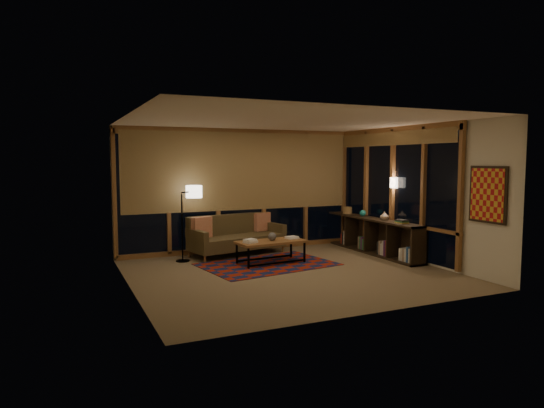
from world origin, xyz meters
name	(u,v)px	position (x,y,z in m)	size (l,w,h in m)	color
floor	(290,273)	(0.00, 0.00, 0.00)	(5.50, 5.00, 0.01)	#807050
ceiling	(290,121)	(0.00, 0.00, 2.70)	(5.50, 5.00, 0.01)	#EFDFC5
walls	(290,198)	(0.00, 0.00, 1.35)	(5.51, 5.01, 2.70)	silver
window_wall_back	(241,190)	(0.00, 2.43, 1.35)	(5.30, 0.16, 2.60)	olive
window_wall_right	(391,192)	(2.68, 0.60, 1.35)	(0.16, 3.70, 2.60)	olive
wall_art	(488,195)	(2.71, -1.85, 1.45)	(0.06, 0.74, 0.94)	red
wall_sconce	(394,183)	(2.62, 0.45, 1.55)	(0.12, 0.18, 0.22)	#F5E7C9
sofa	(237,235)	(-0.26, 2.00, 0.41)	(2.03, 0.82, 0.83)	#443623
pillow_left	(202,227)	(-1.04, 1.99, 0.64)	(0.44, 0.15, 0.44)	#B72B00
pillow_right	(262,222)	(0.47, 2.37, 0.62)	(0.41, 0.14, 0.41)	#B72B00
area_rug	(268,264)	(-0.08, 0.81, 0.01)	(2.46, 1.64, 0.01)	maroon
coffee_table	(271,252)	(0.04, 0.91, 0.22)	(1.34, 0.61, 0.45)	olive
book_stack_a	(250,241)	(-0.42, 0.85, 0.48)	(0.24, 0.19, 0.07)	white
book_stack_b	(292,237)	(0.52, 0.96, 0.47)	(0.27, 0.21, 0.05)	white
ceramic_pot	(272,236)	(0.07, 0.92, 0.53)	(0.16, 0.16, 0.16)	#232227
floor_lamp	(182,224)	(-1.50, 1.79, 0.76)	(0.50, 0.33, 1.51)	black
bookshelf	(372,235)	(2.49, 1.00, 0.38)	(0.40, 3.06, 0.76)	black
basket	(347,210)	(2.47, 1.94, 0.84)	(0.21, 0.21, 0.16)	#A6894B
teal_bowl	(363,213)	(2.49, 1.35, 0.83)	(0.14, 0.14, 0.14)	teal
vase	(384,216)	(2.49, 0.57, 0.86)	(0.18, 0.18, 0.18)	tan
shelf_book_stack	(402,222)	(2.49, 0.01, 0.80)	(0.16, 0.23, 0.07)	white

